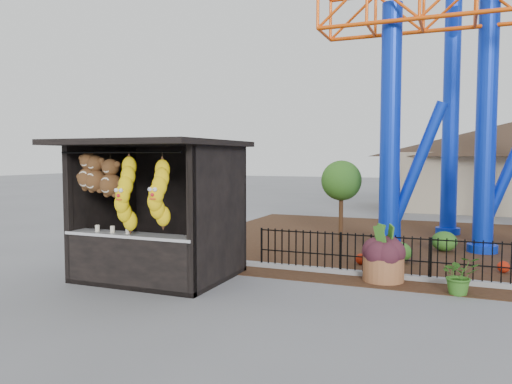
% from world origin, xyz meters
% --- Properties ---
extents(ground, '(120.00, 120.00, 0.00)m').
position_xyz_m(ground, '(0.00, 0.00, 0.00)').
color(ground, slate).
rests_on(ground, ground).
extents(mulch_bed, '(18.00, 12.00, 0.02)m').
position_xyz_m(mulch_bed, '(4.00, 8.00, 0.01)').
color(mulch_bed, '#331E11').
rests_on(mulch_bed, ground).
extents(curb, '(18.00, 0.18, 0.12)m').
position_xyz_m(curb, '(4.00, 3.00, 0.06)').
color(curb, gray).
rests_on(curb, ground).
extents(prize_booth, '(3.50, 3.40, 3.12)m').
position_xyz_m(prize_booth, '(-3.02, 0.88, 1.54)').
color(prize_booth, black).
rests_on(prize_booth, ground).
extents(terracotta_planter, '(1.03, 1.03, 0.54)m').
position_xyz_m(terracotta_planter, '(1.83, 2.70, 0.27)').
color(terracotta_planter, '#995D37').
rests_on(terracotta_planter, ground).
extents(planter_foliage, '(0.70, 0.70, 0.64)m').
position_xyz_m(planter_foliage, '(1.83, 2.70, 0.86)').
color(planter_foliage, '#37161F').
rests_on(planter_foliage, terracotta_planter).
extents(potted_plant, '(0.88, 0.82, 0.80)m').
position_xyz_m(potted_plant, '(3.39, 2.18, 0.40)').
color(potted_plant, '#265118').
rests_on(potted_plant, ground).
extents(landscaping, '(8.30, 3.68, 0.59)m').
position_xyz_m(landscaping, '(4.61, 5.44, 0.28)').
color(landscaping, '#2C5C1B').
rests_on(landscaping, mulch_bed).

